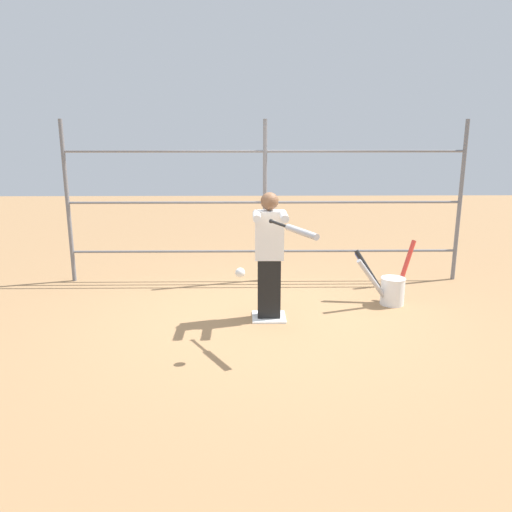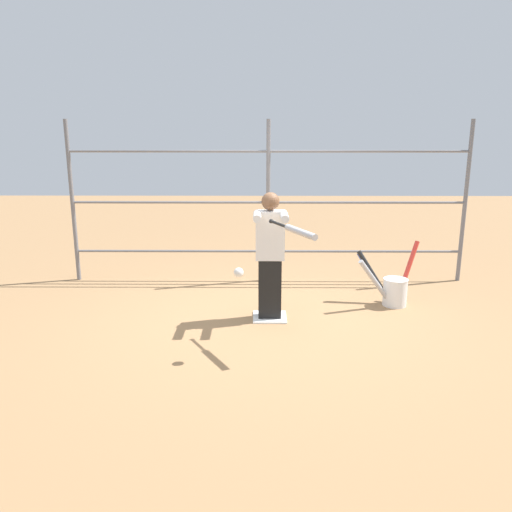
% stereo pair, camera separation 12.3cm
% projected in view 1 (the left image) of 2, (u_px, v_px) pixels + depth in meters
% --- Properties ---
extents(ground_plane, '(24.00, 24.00, 0.00)m').
position_uv_depth(ground_plane, '(269.00, 318.00, 6.02)').
color(ground_plane, '#9E754C').
extents(home_plate, '(0.40, 0.40, 0.02)m').
position_uv_depth(home_plate, '(269.00, 317.00, 6.02)').
color(home_plate, white).
rests_on(home_plate, ground).
extents(fence_backstop, '(5.81, 0.06, 2.36)m').
position_uv_depth(fence_backstop, '(265.00, 202.00, 7.29)').
color(fence_backstop, slate).
rests_on(fence_backstop, ground).
extents(batter, '(0.39, 0.51, 1.52)m').
position_uv_depth(batter, '(269.00, 252.00, 5.81)').
color(batter, black).
rests_on(batter, ground).
extents(baseball_bat_swinging, '(0.45, 0.75, 0.09)m').
position_uv_depth(baseball_bat_swinging, '(298.00, 230.00, 4.91)').
color(baseball_bat_swinging, black).
extents(softball_in_flight, '(0.10, 0.10, 0.10)m').
position_uv_depth(softball_in_flight, '(240.00, 273.00, 4.78)').
color(softball_in_flight, white).
extents(bat_bucket, '(0.91, 0.57, 0.79)m').
position_uv_depth(bat_bucket, '(390.00, 287.00, 6.47)').
color(bat_bucket, white).
rests_on(bat_bucket, ground).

